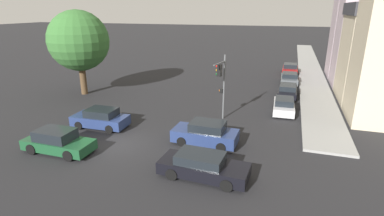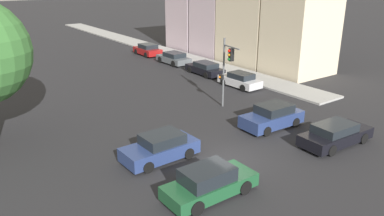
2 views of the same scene
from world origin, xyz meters
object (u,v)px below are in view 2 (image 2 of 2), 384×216
at_px(crossing_car_2, 209,183).
at_px(parked_car_3, 148,50).
at_px(crossing_car_0, 335,134).
at_px(parked_car_0, 240,80).
at_px(parked_car_2, 174,58).
at_px(traffic_signal, 227,65).
at_px(crossing_car_1, 160,148).
at_px(crossing_car_3, 272,117).
at_px(parked_car_1, 205,68).

xyz_separation_m(crossing_car_2, parked_car_3, (13.48, 29.40, -0.01)).
bearing_deg(parked_car_3, crossing_car_0, 172.88).
distance_m(crossing_car_2, parked_car_0, 17.99).
xyz_separation_m(crossing_car_0, parked_car_0, (3.74, 12.26, -0.02)).
distance_m(parked_car_2, parked_car_3, 5.96).
xyz_separation_m(traffic_signal, crossing_car_1, (-8.28, -4.23, -2.68)).
distance_m(crossing_car_2, parked_car_3, 32.34).
xyz_separation_m(crossing_car_1, parked_car_3, (13.37, 24.99, -0.01)).
distance_m(crossing_car_0, parked_car_2, 23.81).
height_order(crossing_car_3, parked_car_0, crossing_car_3).
height_order(crossing_car_0, parked_car_0, crossing_car_0).
distance_m(crossing_car_1, parked_car_2, 23.24).
relative_size(crossing_car_2, parked_car_0, 1.08).
xyz_separation_m(crossing_car_0, crossing_car_2, (-9.46, 0.04, 0.04)).
bearing_deg(crossing_car_0, parked_car_0, 75.69).
height_order(traffic_signal, crossing_car_0, traffic_signal).
xyz_separation_m(traffic_signal, crossing_car_3, (0.07, -4.61, -2.64)).
height_order(crossing_car_0, crossing_car_3, crossing_car_3).
bearing_deg(crossing_car_2, parked_car_2, 60.03).
distance_m(crossing_car_0, parked_car_3, 29.71).
distance_m(parked_car_0, parked_car_2, 11.22).
bearing_deg(crossing_car_1, parked_car_0, -150.71).
height_order(traffic_signal, parked_car_3, traffic_signal).
distance_m(traffic_signal, crossing_car_1, 9.68).
xyz_separation_m(traffic_signal, parked_car_0, (4.80, 3.59, -2.74)).
relative_size(crossing_car_2, crossing_car_3, 1.03).
height_order(crossing_car_0, crossing_car_1, crossing_car_1).
xyz_separation_m(traffic_signal, crossing_car_2, (-8.40, -8.63, -2.68)).
bearing_deg(parked_car_2, crossing_car_0, 168.98).
bearing_deg(parked_car_1, parked_car_0, 178.92).
bearing_deg(crossing_car_3, parked_car_1, -108.60).
xyz_separation_m(crossing_car_3, parked_car_1, (4.94, 13.58, -0.12)).
xyz_separation_m(crossing_car_2, crossing_car_3, (8.47, 4.02, 0.04)).
height_order(crossing_car_0, parked_car_2, crossing_car_0).
distance_m(traffic_signal, parked_car_1, 10.64).
xyz_separation_m(crossing_car_1, crossing_car_2, (-0.12, -4.41, 0.00)).
height_order(parked_car_1, parked_car_3, parked_car_3).
bearing_deg(crossing_car_0, parked_car_3, 84.87).
relative_size(crossing_car_2, parked_car_2, 1.01).
xyz_separation_m(crossing_car_1, crossing_car_3, (8.36, -0.38, 0.04)).
height_order(traffic_signal, crossing_car_2, traffic_signal).
height_order(traffic_signal, parked_car_2, traffic_signal).
bearing_deg(parked_car_2, parked_car_3, -1.47).
bearing_deg(crossing_car_3, crossing_car_2, 26.77).
relative_size(parked_car_2, parked_car_3, 1.04).
relative_size(crossing_car_0, crossing_car_3, 1.12).
relative_size(parked_car_1, parked_car_3, 1.07).
height_order(traffic_signal, parked_car_1, traffic_signal).
bearing_deg(crossing_car_0, crossing_car_3, 106.35).
bearing_deg(parked_car_1, crossing_car_3, 161.15).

